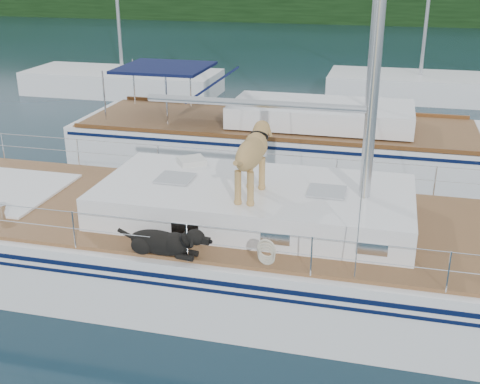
# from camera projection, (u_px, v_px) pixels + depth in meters

# --- Properties ---
(ground) EXTENTS (120.00, 120.00, 0.00)m
(ground) POSITION_uv_depth(u_px,v_px,m) (210.00, 276.00, 10.85)
(ground) COLOR black
(ground) RESTS_ON ground
(shore_bank) EXTENTS (92.00, 1.00, 1.20)m
(shore_bank) POSITION_uv_depth(u_px,v_px,m) (362.00, 15.00, 52.35)
(shore_bank) COLOR #595147
(shore_bank) RESTS_ON ground
(main_sailboat) EXTENTS (12.00, 3.83, 14.01)m
(main_sailboat) POSITION_uv_depth(u_px,v_px,m) (215.00, 243.00, 10.57)
(main_sailboat) COLOR white
(main_sailboat) RESTS_ON ground
(neighbor_sailboat) EXTENTS (11.00, 3.50, 13.30)m
(neighbor_sailboat) POSITION_uv_depth(u_px,v_px,m) (280.00, 141.00, 16.62)
(neighbor_sailboat) COLOR white
(neighbor_sailboat) RESTS_ON ground
(bg_boat_west) EXTENTS (8.00, 3.00, 11.65)m
(bg_boat_west) POSITION_uv_depth(u_px,v_px,m) (123.00, 83.00, 25.13)
(bg_boat_west) COLOR white
(bg_boat_west) RESTS_ON ground
(bg_boat_center) EXTENTS (7.20, 3.00, 11.65)m
(bg_boat_center) POSITION_uv_depth(u_px,v_px,m) (419.00, 87.00, 24.23)
(bg_boat_center) COLOR white
(bg_boat_center) RESTS_ON ground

